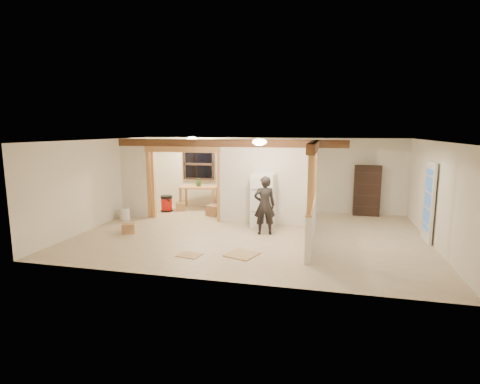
% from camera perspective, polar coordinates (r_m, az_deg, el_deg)
% --- Properties ---
extents(floor, '(9.00, 6.50, 0.01)m').
position_cam_1_polar(floor, '(10.13, 1.70, -6.44)').
color(floor, beige).
rests_on(floor, ground).
extents(ceiling, '(9.00, 6.50, 0.01)m').
position_cam_1_polar(ceiling, '(9.75, 1.78, 7.87)').
color(ceiling, white).
extents(wall_back, '(9.00, 0.01, 2.50)m').
position_cam_1_polar(wall_back, '(13.03, 4.62, 2.73)').
color(wall_back, silver).
rests_on(wall_back, floor).
extents(wall_front, '(9.00, 0.01, 2.50)m').
position_cam_1_polar(wall_front, '(6.77, -3.82, -3.55)').
color(wall_front, silver).
rests_on(wall_front, floor).
extents(wall_left, '(0.01, 6.50, 2.50)m').
position_cam_1_polar(wall_left, '(11.62, -20.55, 1.34)').
color(wall_left, silver).
rests_on(wall_left, floor).
extents(wall_right, '(0.01, 6.50, 2.50)m').
position_cam_1_polar(wall_right, '(10.00, 27.91, -0.40)').
color(wall_right, silver).
rests_on(wall_right, floor).
extents(partition_left_stub, '(0.90, 0.12, 2.50)m').
position_cam_1_polar(partition_left_stub, '(12.40, -15.75, 2.07)').
color(partition_left_stub, white).
rests_on(partition_left_stub, floor).
extents(partition_center, '(2.80, 0.12, 2.50)m').
position_cam_1_polar(partition_center, '(10.99, 4.02, 1.49)').
color(partition_center, white).
rests_on(partition_center, floor).
extents(doorway_frame, '(2.46, 0.14, 2.20)m').
position_cam_1_polar(doorway_frame, '(11.71, -8.64, 1.16)').
color(doorway_frame, tan).
rests_on(doorway_frame, floor).
extents(header_beam_back, '(7.00, 0.18, 0.22)m').
position_cam_1_polar(header_beam_back, '(11.15, -2.06, 7.45)').
color(header_beam_back, brown).
rests_on(header_beam_back, ceiling).
extents(header_beam_right, '(0.18, 3.30, 0.22)m').
position_cam_1_polar(header_beam_right, '(9.16, 11.18, 6.84)').
color(header_beam_right, brown).
rests_on(header_beam_right, ceiling).
extents(pony_wall, '(0.12, 3.20, 1.00)m').
position_cam_1_polar(pony_wall, '(9.43, 10.82, -4.64)').
color(pony_wall, white).
rests_on(pony_wall, floor).
extents(stud_partition, '(0.14, 3.20, 1.32)m').
position_cam_1_polar(stud_partition, '(9.22, 11.04, 2.37)').
color(stud_partition, tan).
rests_on(stud_partition, pony_wall).
extents(window_back, '(1.12, 0.10, 1.10)m').
position_cam_1_polar(window_back, '(13.56, -6.36, 4.24)').
color(window_back, black).
rests_on(window_back, wall_back).
extents(french_door, '(0.12, 0.86, 2.00)m').
position_cam_1_polar(french_door, '(10.40, 26.83, -1.37)').
color(french_door, white).
rests_on(french_door, floor).
extents(ceiling_dome_main, '(0.36, 0.36, 0.16)m').
position_cam_1_polar(ceiling_dome_main, '(9.20, 2.99, 7.64)').
color(ceiling_dome_main, '#FFEABF').
rests_on(ceiling_dome_main, ceiling).
extents(ceiling_dome_util, '(0.32, 0.32, 0.14)m').
position_cam_1_polar(ceiling_dome_util, '(12.66, -7.34, 8.07)').
color(ceiling_dome_util, '#FFEABF').
rests_on(ceiling_dome_util, ceiling).
extents(hanging_bulb, '(0.07, 0.07, 0.07)m').
position_cam_1_polar(hanging_bulb, '(11.84, -6.23, 6.55)').
color(hanging_bulb, '#FFD88C').
rests_on(hanging_bulb, ceiling).
extents(refrigerator, '(0.64, 0.62, 1.55)m').
position_cam_1_polar(refrigerator, '(10.72, 3.54, -1.29)').
color(refrigerator, white).
rests_on(refrigerator, floor).
extents(woman, '(0.66, 0.52, 1.58)m').
position_cam_1_polar(woman, '(9.96, 3.76, -2.04)').
color(woman, black).
rests_on(woman, floor).
extents(work_table, '(1.36, 0.80, 0.82)m').
position_cam_1_polar(work_table, '(13.23, -6.24, -0.88)').
color(work_table, tan).
rests_on(work_table, floor).
extents(potted_plant, '(0.35, 0.33, 0.32)m').
position_cam_1_polar(potted_plant, '(13.12, -6.29, 1.55)').
color(potted_plant, '#295323').
rests_on(potted_plant, work_table).
extents(shop_vac, '(0.47, 0.47, 0.55)m').
position_cam_1_polar(shop_vac, '(13.07, -11.12, -1.71)').
color(shop_vac, '#A81009').
rests_on(shop_vac, floor).
extents(bookshelf, '(0.82, 0.27, 1.64)m').
position_cam_1_polar(bookshelf, '(12.80, 18.78, 0.20)').
color(bookshelf, black).
rests_on(bookshelf, floor).
extents(bucket, '(0.34, 0.34, 0.37)m').
position_cam_1_polar(bucket, '(12.16, -17.12, -3.24)').
color(bucket, white).
rests_on(bucket, floor).
extents(box_util_a, '(0.49, 0.46, 0.34)m').
position_cam_1_polar(box_util_a, '(12.25, -4.08, -2.82)').
color(box_util_a, '#A87951').
rests_on(box_util_a, floor).
extents(box_util_b, '(0.40, 0.40, 0.29)m').
position_cam_1_polar(box_util_b, '(13.10, -9.10, -2.23)').
color(box_util_b, '#A87951').
rests_on(box_util_b, floor).
extents(box_front, '(0.41, 0.38, 0.27)m').
position_cam_1_polar(box_front, '(10.59, -16.65, -5.36)').
color(box_front, '#A87951').
rests_on(box_front, floor).
extents(floor_panel_near, '(0.81, 0.81, 0.02)m').
position_cam_1_polar(floor_panel_near, '(8.49, 0.28, -9.50)').
color(floor_panel_near, tan).
rests_on(floor_panel_near, floor).
extents(floor_panel_far, '(0.56, 0.49, 0.02)m').
position_cam_1_polar(floor_panel_far, '(8.54, -7.70, -9.51)').
color(floor_panel_far, tan).
rests_on(floor_panel_far, floor).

